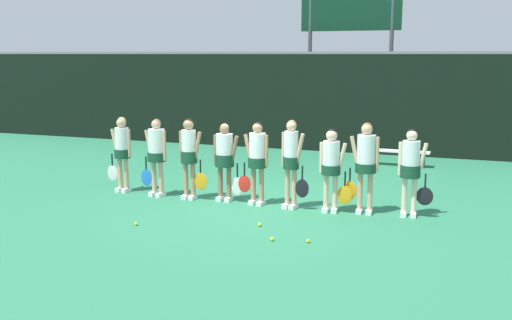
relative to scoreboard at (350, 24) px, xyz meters
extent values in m
plane|color=#2D7F56|center=(0.01, -9.15, -4.08)|extent=(140.00, 140.00, 0.00)
cube|color=black|center=(0.01, -1.97, -2.55)|extent=(60.00, 0.06, 3.07)
cube|color=slate|center=(0.01, -1.97, -0.97)|extent=(60.00, 0.08, 0.08)
cylinder|color=#515156|center=(-1.39, 0.00, -1.45)|extent=(0.14, 0.14, 5.26)
cylinder|color=#515156|center=(1.39, 0.00, -1.45)|extent=(0.14, 0.14, 5.26)
cube|color=#0F3823|center=(0.00, 0.00, 0.48)|extent=(3.40, 0.12, 1.42)
cube|color=silver|center=(2.14, -3.74, -3.67)|extent=(1.85, 0.40, 0.04)
cylinder|color=slate|center=(2.90, -3.63, -3.88)|extent=(0.06, 0.06, 0.39)
cylinder|color=slate|center=(2.90, -3.88, -3.88)|extent=(0.06, 0.06, 0.39)
cylinder|color=slate|center=(1.39, -3.60, -3.88)|extent=(0.06, 0.06, 0.39)
cylinder|color=slate|center=(1.39, -3.85, -3.88)|extent=(0.06, 0.06, 0.39)
cylinder|color=tan|center=(-3.13, -9.13, -3.68)|extent=(0.10, 0.10, 0.80)
cylinder|color=tan|center=(-3.30, -9.12, -3.68)|extent=(0.10, 0.10, 0.80)
cube|color=white|center=(-3.13, -9.16, -4.03)|extent=(0.12, 0.25, 0.09)
cube|color=white|center=(-3.30, -9.15, -4.03)|extent=(0.12, 0.25, 0.09)
cylinder|color=#16422B|center=(-3.22, -9.13, -3.21)|extent=(0.36, 0.36, 0.20)
cylinder|color=white|center=(-3.22, -9.13, -2.95)|extent=(0.31, 0.31, 0.66)
sphere|color=tan|center=(-3.22, -9.13, -2.51)|extent=(0.21, 0.21, 0.21)
sphere|color=#D8B772|center=(-3.21, -9.11, -2.49)|extent=(0.20, 0.20, 0.20)
cylinder|color=tan|center=(-3.41, -9.12, -2.96)|extent=(0.21, 0.09, 0.62)
cylinder|color=tan|center=(-3.03, -9.14, -2.96)|extent=(0.08, 0.08, 0.62)
cylinder|color=black|center=(-3.49, -9.13, -3.36)|extent=(0.03, 0.03, 0.26)
ellipsoid|color=silver|center=(-3.49, -9.13, -3.67)|extent=(0.27, 0.03, 0.37)
cylinder|color=tan|center=(-2.18, -9.26, -3.68)|extent=(0.10, 0.10, 0.81)
cylinder|color=tan|center=(-2.37, -9.22, -3.68)|extent=(0.10, 0.10, 0.81)
cube|color=white|center=(-2.18, -9.29, -4.03)|extent=(0.15, 0.26, 0.09)
cube|color=white|center=(-2.37, -9.25, -4.03)|extent=(0.15, 0.26, 0.09)
cylinder|color=#16422B|center=(-2.27, -9.24, -3.20)|extent=(0.41, 0.41, 0.20)
cylinder|color=white|center=(-2.27, -9.24, -2.94)|extent=(0.36, 0.36, 0.67)
sphere|color=tan|center=(-2.27, -9.24, -2.50)|extent=(0.20, 0.20, 0.20)
sphere|color=olive|center=(-2.27, -9.22, -2.47)|extent=(0.18, 0.18, 0.18)
cylinder|color=tan|center=(-2.49, -9.20, -2.95)|extent=(0.22, 0.11, 0.64)
cylinder|color=tan|center=(-2.07, -9.28, -2.95)|extent=(0.08, 0.08, 0.64)
cylinder|color=black|center=(-2.57, -9.21, -3.36)|extent=(0.03, 0.03, 0.28)
ellipsoid|color=blue|center=(-2.57, -9.21, -3.69)|extent=(0.27, 0.03, 0.38)
cylinder|color=tan|center=(-1.42, -9.23, -3.67)|extent=(0.10, 0.10, 0.82)
cylinder|color=tan|center=(-1.59, -9.23, -3.67)|extent=(0.10, 0.10, 0.82)
cube|color=white|center=(-1.42, -9.26, -4.03)|extent=(0.11, 0.24, 0.09)
cube|color=white|center=(-1.59, -9.26, -4.03)|extent=(0.11, 0.24, 0.09)
cylinder|color=#16422B|center=(-1.50, -9.23, -3.17)|extent=(0.35, 0.35, 0.26)
cylinder|color=white|center=(-1.50, -9.23, -2.92)|extent=(0.31, 0.31, 0.67)
sphere|color=tan|center=(-1.50, -9.23, -2.47)|extent=(0.22, 0.22, 0.22)
sphere|color=black|center=(-1.50, -9.21, -2.45)|extent=(0.21, 0.21, 0.21)
cylinder|color=tan|center=(-1.31, -9.23, -2.93)|extent=(0.21, 0.08, 0.64)
cylinder|color=tan|center=(-1.69, -9.23, -2.93)|extent=(0.08, 0.08, 0.64)
cylinder|color=black|center=(-1.23, -9.25, -3.34)|extent=(0.03, 0.03, 0.27)
ellipsoid|color=orange|center=(-1.23, -9.25, -3.67)|extent=(0.30, 0.03, 0.38)
cylinder|color=#8C664C|center=(-0.63, -9.12, -3.69)|extent=(0.10, 0.10, 0.78)
cylinder|color=#8C664C|center=(-0.82, -9.13, -3.69)|extent=(0.10, 0.10, 0.78)
cube|color=white|center=(-0.63, -9.15, -4.03)|extent=(0.11, 0.24, 0.09)
cube|color=white|center=(-0.82, -9.16, -4.03)|extent=(0.11, 0.24, 0.09)
cylinder|color=#16422B|center=(-0.73, -9.13, -3.21)|extent=(0.41, 0.41, 0.26)
cylinder|color=white|center=(-0.73, -9.13, -2.97)|extent=(0.35, 0.35, 0.65)
sphere|color=#8C664C|center=(-0.73, -9.13, -2.55)|extent=(0.20, 0.20, 0.20)
sphere|color=#D8B772|center=(-0.73, -9.11, -2.52)|extent=(0.18, 0.18, 0.18)
cylinder|color=#8C664C|center=(-0.51, -9.12, -2.99)|extent=(0.20, 0.08, 0.62)
cylinder|color=#8C664C|center=(-0.93, -9.13, -2.99)|extent=(0.08, 0.08, 0.62)
cylinder|color=black|center=(-0.43, -9.14, -3.39)|extent=(0.03, 0.03, 0.29)
ellipsoid|color=silver|center=(-0.43, -9.14, -3.74)|extent=(0.27, 0.03, 0.40)
cylinder|color=tan|center=(0.13, -9.20, -3.67)|extent=(0.10, 0.10, 0.82)
cylinder|color=tan|center=(-0.06, -9.19, -3.67)|extent=(0.10, 0.10, 0.82)
cube|color=white|center=(0.12, -9.23, -4.03)|extent=(0.13, 0.25, 0.09)
cube|color=white|center=(-0.06, -9.22, -4.03)|extent=(0.13, 0.25, 0.09)
cylinder|color=#16422B|center=(0.04, -9.19, -3.19)|extent=(0.39, 0.39, 0.21)
cylinder|color=white|center=(0.04, -9.19, -2.93)|extent=(0.34, 0.34, 0.68)
sphere|color=tan|center=(0.04, -9.19, -2.48)|extent=(0.21, 0.21, 0.21)
sphere|color=black|center=(0.04, -9.17, -2.46)|extent=(0.19, 0.19, 0.19)
cylinder|color=tan|center=(-0.17, -9.18, -2.94)|extent=(0.21, 0.09, 0.64)
cylinder|color=tan|center=(0.23, -9.21, -2.94)|extent=(0.08, 0.08, 0.64)
cylinder|color=black|center=(-0.25, -9.19, -3.35)|extent=(0.03, 0.03, 0.26)
ellipsoid|color=red|center=(-0.25, -9.19, -3.66)|extent=(0.27, 0.03, 0.36)
cylinder|color=tan|center=(0.84, -9.25, -3.65)|extent=(0.10, 0.10, 0.85)
cylinder|color=tan|center=(0.69, -9.22, -3.65)|extent=(0.10, 0.10, 0.85)
cube|color=white|center=(0.84, -9.28, -4.03)|extent=(0.15, 0.25, 0.09)
cube|color=white|center=(0.68, -9.25, -4.03)|extent=(0.15, 0.25, 0.09)
cylinder|color=#16422B|center=(0.77, -9.24, -3.14)|extent=(0.32, 0.32, 0.24)
cylinder|color=white|center=(0.77, -9.24, -2.87)|extent=(0.28, 0.28, 0.72)
sphere|color=tan|center=(0.77, -9.24, -2.41)|extent=(0.20, 0.20, 0.20)
sphere|color=olive|center=(0.77, -9.22, -2.38)|extent=(0.19, 0.19, 0.19)
cylinder|color=tan|center=(0.94, -9.26, -2.88)|extent=(0.23, 0.11, 0.68)
cylinder|color=tan|center=(0.60, -9.21, -2.88)|extent=(0.08, 0.08, 0.68)
cylinder|color=black|center=(1.02, -9.30, -3.31)|extent=(0.03, 0.03, 0.27)
ellipsoid|color=black|center=(1.02, -9.30, -3.64)|extent=(0.27, 0.03, 0.38)
cylinder|color=beige|center=(1.67, -9.24, -3.69)|extent=(0.10, 0.10, 0.78)
cylinder|color=beige|center=(1.49, -9.25, -3.69)|extent=(0.10, 0.10, 0.78)
cube|color=white|center=(1.67, -9.27, -4.03)|extent=(0.13, 0.25, 0.09)
cube|color=white|center=(1.50, -9.28, -4.03)|extent=(0.13, 0.25, 0.09)
cylinder|color=#16422B|center=(1.58, -9.25, -3.23)|extent=(0.37, 0.37, 0.19)
cylinder|color=white|center=(1.58, -9.25, -2.98)|extent=(0.32, 0.32, 0.63)
sphere|color=beige|center=(1.58, -9.25, -2.56)|extent=(0.22, 0.22, 0.22)
sphere|color=black|center=(1.58, -9.23, -2.53)|extent=(0.20, 0.20, 0.20)
cylinder|color=beige|center=(1.78, -9.23, -3.00)|extent=(0.20, 0.09, 0.60)
cylinder|color=beige|center=(1.39, -9.26, -3.00)|extent=(0.08, 0.08, 0.60)
cylinder|color=black|center=(1.87, -9.24, -3.39)|extent=(0.03, 0.03, 0.28)
ellipsoid|color=orange|center=(1.87, -9.24, -3.72)|extent=(0.29, 0.03, 0.38)
cylinder|color=tan|center=(2.34, -9.13, -3.66)|extent=(0.10, 0.10, 0.85)
cylinder|color=tan|center=(2.14, -9.13, -3.66)|extent=(0.10, 0.10, 0.85)
cube|color=white|center=(2.34, -9.16, -4.03)|extent=(0.12, 0.24, 0.09)
cube|color=white|center=(2.14, -9.16, -4.03)|extent=(0.12, 0.24, 0.09)
cylinder|color=#16422B|center=(2.24, -9.13, -3.17)|extent=(0.41, 0.41, 0.18)
cylinder|color=white|center=(2.24, -9.13, -2.88)|extent=(0.35, 0.35, 0.70)
sphere|color=tan|center=(2.24, -9.13, -2.42)|extent=(0.21, 0.21, 0.21)
sphere|color=olive|center=(2.24, -9.11, -2.40)|extent=(0.20, 0.20, 0.20)
cylinder|color=tan|center=(2.02, -9.14, -2.89)|extent=(0.22, 0.08, 0.67)
cylinder|color=tan|center=(2.44, -9.12, -2.89)|extent=(0.08, 0.08, 0.67)
cylinder|color=black|center=(1.94, -9.16, -3.32)|extent=(0.03, 0.03, 0.27)
ellipsoid|color=orange|center=(1.94, -9.16, -3.63)|extent=(0.29, 0.03, 0.37)
cylinder|color=beige|center=(3.16, -9.04, -3.68)|extent=(0.10, 0.10, 0.80)
cylinder|color=beige|center=(2.98, -9.05, -3.68)|extent=(0.10, 0.10, 0.80)
cube|color=white|center=(3.16, -9.07, -4.03)|extent=(0.13, 0.25, 0.09)
cube|color=white|center=(2.98, -9.08, -4.03)|extent=(0.13, 0.25, 0.09)
cylinder|color=#16422B|center=(3.07, -9.05, -3.19)|extent=(0.38, 0.38, 0.24)
cylinder|color=white|center=(3.07, -9.05, -2.95)|extent=(0.33, 0.33, 0.66)
sphere|color=beige|center=(3.07, -9.05, -2.51)|extent=(0.21, 0.21, 0.21)
sphere|color=black|center=(3.07, -9.03, -2.49)|extent=(0.19, 0.19, 0.19)
cylinder|color=beige|center=(3.27, -9.03, -2.96)|extent=(0.21, 0.09, 0.63)
cylinder|color=beige|center=(2.87, -9.06, -2.96)|extent=(0.08, 0.08, 0.63)
cylinder|color=black|center=(3.35, -9.04, -3.36)|extent=(0.03, 0.03, 0.26)
ellipsoid|color=black|center=(3.35, -9.04, -3.66)|extent=(0.31, 0.03, 0.35)
sphere|color=#CCE033|center=(-3.15, -8.11, -4.05)|extent=(0.07, 0.07, 0.07)
sphere|color=#CCE033|center=(-1.51, -11.41, -4.05)|extent=(0.07, 0.07, 0.07)
sphere|color=#CCE033|center=(0.63, -10.68, -4.04)|extent=(0.07, 0.07, 0.07)
sphere|color=#CCE033|center=(1.11, -11.42, -4.04)|extent=(0.07, 0.07, 0.07)
sphere|color=#CCE033|center=(1.70, -11.30, -4.05)|extent=(0.07, 0.07, 0.07)
camera|label=1|loc=(4.18, -20.49, -1.01)|focal=42.00mm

